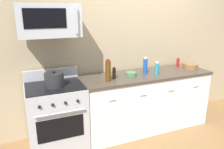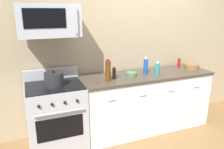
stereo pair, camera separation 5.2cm
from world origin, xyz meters
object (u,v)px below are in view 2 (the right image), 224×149
at_px(bottle_wine_amber, 108,71).
at_px(stockpot, 54,79).
at_px(bottle_soy_sauce_dark, 114,73).
at_px(microwave, 49,20).
at_px(bottle_soda_blue, 146,66).
at_px(bowl_wooden_salad, 192,66).
at_px(bottle_hot_sauce_red, 179,63).
at_px(bottle_dish_soap, 157,69).
at_px(range_oven, 57,116).
at_px(bowl_green_glaze, 131,74).

relative_size(bottle_wine_amber, stockpot, 1.25).
relative_size(bottle_soy_sauce_dark, bottle_wine_amber, 0.57).
distance_m(microwave, bottle_wine_amber, 1.01).
relative_size(microwave, bottle_soda_blue, 2.81).
xyz_separation_m(bottle_soda_blue, bottle_wine_amber, (-0.66, -0.11, 0.02)).
bearing_deg(bottle_soda_blue, bowl_wooden_salad, -0.61).
relative_size(bottle_hot_sauce_red, bottle_soy_sauce_dark, 0.90).
relative_size(bottle_soda_blue, bottle_dish_soap, 1.32).
distance_m(microwave, bottle_hot_sauce_red, 2.27).
bearing_deg(bottle_wine_amber, bottle_soy_sauce_dark, 28.41).
distance_m(bottle_soda_blue, bottle_wine_amber, 0.67).
bearing_deg(microwave, bottle_dish_soap, -5.56).
relative_size(microwave, bottle_dish_soap, 3.70).
bearing_deg(range_oven, bottle_hot_sauce_red, 4.57).
bearing_deg(microwave, bottle_wine_amber, -12.38).
relative_size(bottle_soda_blue, bottle_soy_sauce_dark, 1.49).
height_order(bottle_dish_soap, bottle_soy_sauce_dark, bottle_dish_soap).
xyz_separation_m(bottle_dish_soap, stockpot, (-1.52, 0.05, -0.00)).
distance_m(range_oven, microwave, 1.28).
height_order(range_oven, bottle_wine_amber, bottle_wine_amber).
height_order(bottle_dish_soap, stockpot, stockpot).
distance_m(range_oven, bottle_dish_soap, 1.62).
distance_m(bottle_hot_sauce_red, stockpot, 2.15).
height_order(microwave, bottle_wine_amber, microwave).
bearing_deg(stockpot, range_oven, 90.00).
relative_size(bottle_soy_sauce_dark, stockpot, 0.72).
bearing_deg(bottle_soda_blue, bottle_soy_sauce_dark, -175.43).
distance_m(bottle_hot_sauce_red, bottle_dish_soap, 0.68).
height_order(bottle_dish_soap, bottle_wine_amber, bottle_wine_amber).
xyz_separation_m(range_oven, bowl_wooden_salad, (2.26, -0.02, 0.49)).
relative_size(bottle_hot_sauce_red, stockpot, 0.65).
height_order(microwave, bottle_dish_soap, microwave).
bearing_deg(bowl_wooden_salad, bottle_soy_sauce_dark, -178.64).
bearing_deg(stockpot, bottle_dish_soap, -1.89).
relative_size(microwave, bottle_wine_amber, 2.40).
bearing_deg(bowl_green_glaze, microwave, 176.82).
xyz_separation_m(bottle_soda_blue, stockpot, (-1.38, -0.05, -0.03)).
bearing_deg(bottle_dish_soap, bottle_soy_sauce_dark, 175.50).
bearing_deg(bottle_soda_blue, bottle_dish_soap, -33.95).
distance_m(bottle_wine_amber, bowl_wooden_salad, 1.55).
xyz_separation_m(bottle_hot_sauce_red, bottle_dish_soap, (-0.62, -0.28, 0.02)).
distance_m(bowl_wooden_salad, stockpot, 2.26).
relative_size(bottle_soda_blue, bottle_hot_sauce_red, 1.65).
distance_m(microwave, bottle_dish_soap, 1.70).
height_order(bottle_wine_amber, bowl_wooden_salad, bottle_wine_amber).
xyz_separation_m(range_oven, stockpot, (0.00, -0.05, 0.54)).
xyz_separation_m(bottle_soy_sauce_dark, bowl_wooden_salad, (1.42, 0.03, -0.04)).
bearing_deg(microwave, bowl_wooden_salad, -1.54).
height_order(bottle_hot_sauce_red, stockpot, stockpot).
xyz_separation_m(microwave, bottle_soda_blue, (1.38, -0.05, -0.70)).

